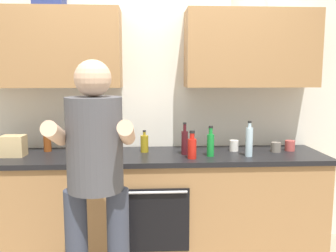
# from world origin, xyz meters

# --- Properties ---
(back_wall_unit) EXTENTS (4.00, 0.38, 2.50)m
(back_wall_unit) POSITION_xyz_m (-0.00, 0.27, 1.49)
(back_wall_unit) COLOR silver
(back_wall_unit) RESTS_ON ground
(counter) EXTENTS (2.84, 0.67, 0.90)m
(counter) POSITION_xyz_m (-0.00, -0.00, 0.45)
(counter) COLOR #A37547
(counter) RESTS_ON ground
(person_standing) EXTENTS (0.49, 0.45, 1.65)m
(person_standing) POSITION_xyz_m (-0.38, -0.79, 0.97)
(person_standing) COLOR #383D4C
(person_standing) RESTS_ON ground
(bottle_hotsauce) EXTENTS (0.07, 0.07, 0.22)m
(bottle_hotsauce) POSITION_xyz_m (0.29, -0.18, 0.99)
(bottle_hotsauce) COLOR red
(bottle_hotsauce) RESTS_ON counter
(bottle_oil) EXTENTS (0.07, 0.07, 0.19)m
(bottle_oil) POSITION_xyz_m (-0.08, 0.09, 0.98)
(bottle_oil) COLOR olive
(bottle_oil) RESTS_ON counter
(bottle_vinegar) EXTENTS (0.07, 0.07, 0.27)m
(bottle_vinegar) POSITION_xyz_m (-0.92, 0.17, 1.01)
(bottle_vinegar) COLOR brown
(bottle_vinegar) RESTS_ON counter
(bottle_syrup) EXTENTS (0.08, 0.08, 0.32)m
(bottle_syrup) POSITION_xyz_m (-0.40, -0.19, 1.04)
(bottle_syrup) COLOR #8C4C14
(bottle_syrup) RESTS_ON counter
(bottle_wine) EXTENTS (0.06, 0.06, 0.27)m
(bottle_wine) POSITION_xyz_m (0.25, -0.03, 1.01)
(bottle_wine) COLOR #471419
(bottle_wine) RESTS_ON counter
(bottle_water) EXTENTS (0.06, 0.06, 0.29)m
(bottle_water) POSITION_xyz_m (0.76, -0.13, 1.02)
(bottle_water) COLOR silver
(bottle_water) RESTS_ON counter
(bottle_soda) EXTENTS (0.06, 0.06, 0.25)m
(bottle_soda) POSITION_xyz_m (0.45, -0.10, 1.00)
(bottle_soda) COLOR #198C33
(bottle_soda) RESTS_ON counter
(cup_ceramic) EXTENTS (0.08, 0.08, 0.09)m
(cup_ceramic) POSITION_xyz_m (1.18, 0.07, 0.94)
(cup_ceramic) COLOR #BF4C47
(cup_ceramic) RESTS_ON counter
(cup_stoneware) EXTENTS (0.08, 0.08, 0.08)m
(cup_stoneware) POSITION_xyz_m (1.04, 0.03, 0.94)
(cup_stoneware) COLOR slate
(cup_stoneware) RESTS_ON counter
(cup_coffee) EXTENTS (0.08, 0.08, 0.09)m
(cup_coffee) POSITION_xyz_m (0.69, 0.09, 0.95)
(cup_coffee) COLOR white
(cup_coffee) RESTS_ON counter
(mixing_bowl) EXTENTS (0.20, 0.20, 0.09)m
(mixing_bowl) POSITION_xyz_m (-0.45, 0.06, 0.95)
(mixing_bowl) COLOR silver
(mixing_bowl) RESTS_ON counter
(grocery_bag_bread) EXTENTS (0.18, 0.15, 0.17)m
(grocery_bag_bread) POSITION_xyz_m (-1.14, -0.01, 0.99)
(grocery_bag_bread) COLOR tan
(grocery_bag_bread) RESTS_ON counter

